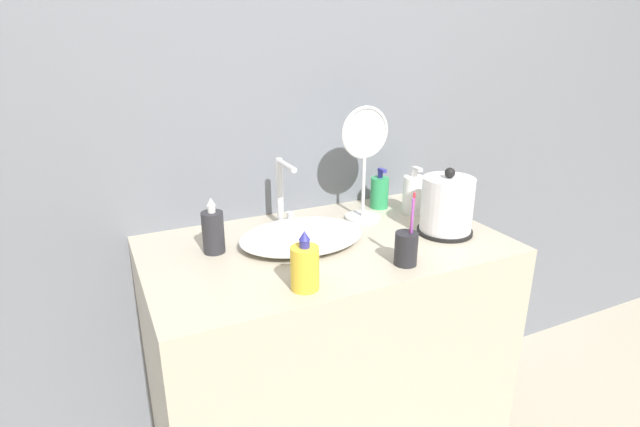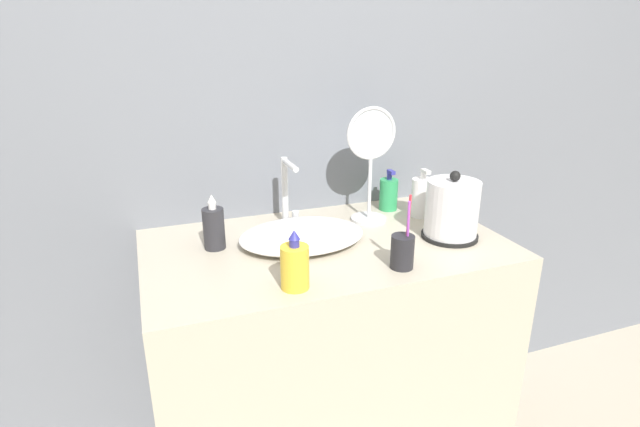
{
  "view_description": "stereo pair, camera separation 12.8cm",
  "coord_description": "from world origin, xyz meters",
  "px_view_note": "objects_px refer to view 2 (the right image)",
  "views": [
    {
      "loc": [
        -0.62,
        -0.94,
        1.53
      ],
      "look_at": [
        -0.02,
        0.32,
        1.02
      ],
      "focal_mm": 28.0,
      "sensor_mm": 36.0,
      "label": 1
    },
    {
      "loc": [
        -0.51,
        -0.99,
        1.53
      ],
      "look_at": [
        -0.02,
        0.32,
        1.02
      ],
      "focal_mm": 28.0,
      "sensor_mm": 36.0,
      "label": 2
    }
  ],
  "objects_px": {
    "shampoo_bottle": "(422,197)",
    "hand_cream_bottle": "(295,266)",
    "mouthwash_bottle": "(214,227)",
    "vanity_mirror": "(371,157)",
    "electric_kettle": "(452,211)",
    "faucet": "(287,189)",
    "lotion_bottle": "(389,194)",
    "toothbrush_cup": "(402,251)"
  },
  "relations": [
    {
      "from": "shampoo_bottle",
      "to": "mouthwash_bottle",
      "type": "relative_size",
      "value": 1.01
    },
    {
      "from": "faucet",
      "to": "electric_kettle",
      "type": "xyz_separation_m",
      "value": [
        0.45,
        -0.28,
        -0.04
      ]
    },
    {
      "from": "shampoo_bottle",
      "to": "hand_cream_bottle",
      "type": "bearing_deg",
      "value": -148.85
    },
    {
      "from": "mouthwash_bottle",
      "to": "vanity_mirror",
      "type": "relative_size",
      "value": 0.43
    },
    {
      "from": "shampoo_bottle",
      "to": "hand_cream_bottle",
      "type": "height_order",
      "value": "shampoo_bottle"
    },
    {
      "from": "lotion_bottle",
      "to": "vanity_mirror",
      "type": "bearing_deg",
      "value": -146.27
    },
    {
      "from": "toothbrush_cup",
      "to": "vanity_mirror",
      "type": "height_order",
      "value": "vanity_mirror"
    },
    {
      "from": "faucet",
      "to": "mouthwash_bottle",
      "type": "bearing_deg",
      "value": -157.64
    },
    {
      "from": "shampoo_bottle",
      "to": "vanity_mirror",
      "type": "relative_size",
      "value": 0.44
    },
    {
      "from": "faucet",
      "to": "lotion_bottle",
      "type": "relative_size",
      "value": 1.53
    },
    {
      "from": "lotion_bottle",
      "to": "mouthwash_bottle",
      "type": "relative_size",
      "value": 0.89
    },
    {
      "from": "shampoo_bottle",
      "to": "electric_kettle",
      "type": "bearing_deg",
      "value": -94.84
    },
    {
      "from": "electric_kettle",
      "to": "hand_cream_bottle",
      "type": "xyz_separation_m",
      "value": [
        -0.56,
        -0.14,
        -0.03
      ]
    },
    {
      "from": "electric_kettle",
      "to": "toothbrush_cup",
      "type": "height_order",
      "value": "electric_kettle"
    },
    {
      "from": "electric_kettle",
      "to": "lotion_bottle",
      "type": "bearing_deg",
      "value": 100.95
    },
    {
      "from": "vanity_mirror",
      "to": "hand_cream_bottle",
      "type": "bearing_deg",
      "value": -135.86
    },
    {
      "from": "electric_kettle",
      "to": "lotion_bottle",
      "type": "distance_m",
      "value": 0.31
    },
    {
      "from": "faucet",
      "to": "shampoo_bottle",
      "type": "xyz_separation_m",
      "value": [
        0.46,
        -0.08,
        -0.06
      ]
    },
    {
      "from": "lotion_bottle",
      "to": "hand_cream_bottle",
      "type": "relative_size",
      "value": 0.95
    },
    {
      "from": "vanity_mirror",
      "to": "electric_kettle",
      "type": "bearing_deg",
      "value": -52.69
    },
    {
      "from": "hand_cream_bottle",
      "to": "faucet",
      "type": "bearing_deg",
      "value": 75.41
    },
    {
      "from": "faucet",
      "to": "hand_cream_bottle",
      "type": "bearing_deg",
      "value": -104.59
    },
    {
      "from": "faucet",
      "to": "mouthwash_bottle",
      "type": "height_order",
      "value": "faucet"
    },
    {
      "from": "electric_kettle",
      "to": "vanity_mirror",
      "type": "bearing_deg",
      "value": 127.31
    },
    {
      "from": "shampoo_bottle",
      "to": "hand_cream_bottle",
      "type": "distance_m",
      "value": 0.67
    },
    {
      "from": "mouthwash_bottle",
      "to": "hand_cream_bottle",
      "type": "distance_m",
      "value": 0.35
    },
    {
      "from": "toothbrush_cup",
      "to": "vanity_mirror",
      "type": "relative_size",
      "value": 0.55
    },
    {
      "from": "faucet",
      "to": "electric_kettle",
      "type": "relative_size",
      "value": 1.06
    },
    {
      "from": "hand_cream_bottle",
      "to": "mouthwash_bottle",
      "type": "bearing_deg",
      "value": 115.35
    },
    {
      "from": "electric_kettle",
      "to": "mouthwash_bottle",
      "type": "height_order",
      "value": "electric_kettle"
    },
    {
      "from": "shampoo_bottle",
      "to": "toothbrush_cup",
      "type": "bearing_deg",
      "value": -127.89
    },
    {
      "from": "hand_cream_bottle",
      "to": "lotion_bottle",
      "type": "bearing_deg",
      "value": 42.01
    },
    {
      "from": "lotion_bottle",
      "to": "vanity_mirror",
      "type": "distance_m",
      "value": 0.21
    },
    {
      "from": "mouthwash_bottle",
      "to": "vanity_mirror",
      "type": "bearing_deg",
      "value": 5.78
    },
    {
      "from": "toothbrush_cup",
      "to": "hand_cream_bottle",
      "type": "bearing_deg",
      "value": -178.57
    },
    {
      "from": "electric_kettle",
      "to": "hand_cream_bottle",
      "type": "height_order",
      "value": "electric_kettle"
    },
    {
      "from": "lotion_bottle",
      "to": "vanity_mirror",
      "type": "xyz_separation_m",
      "value": [
        -0.11,
        -0.08,
        0.16
      ]
    },
    {
      "from": "mouthwash_bottle",
      "to": "vanity_mirror",
      "type": "distance_m",
      "value": 0.56
    },
    {
      "from": "toothbrush_cup",
      "to": "mouthwash_bottle",
      "type": "xyz_separation_m",
      "value": [
        -0.46,
        0.31,
        0.02
      ]
    },
    {
      "from": "faucet",
      "to": "toothbrush_cup",
      "type": "bearing_deg",
      "value": -64.51
    },
    {
      "from": "lotion_bottle",
      "to": "hand_cream_bottle",
      "type": "distance_m",
      "value": 0.67
    },
    {
      "from": "faucet",
      "to": "toothbrush_cup",
      "type": "xyz_separation_m",
      "value": [
        0.2,
        -0.42,
        -0.08
      ]
    }
  ]
}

